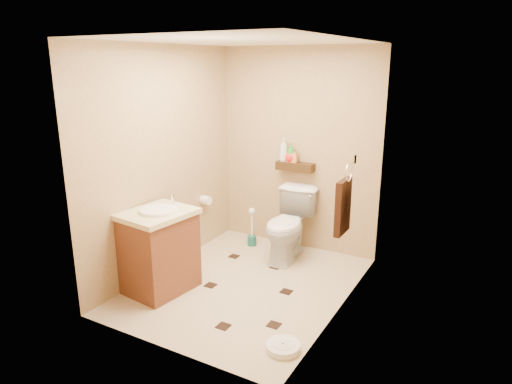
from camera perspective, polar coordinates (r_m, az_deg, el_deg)
The scene contains 19 objects.
ground at distance 4.81m, azimuth -1.29°, elevation -11.51°, with size 2.50×2.50×0.00m, color #C5B190.
wall_back at distance 5.48m, azimuth 5.30°, elevation 5.19°, with size 2.00×0.04×2.40m, color tan.
wall_front at distance 3.41m, azimuth -12.13°, elevation -1.80°, with size 2.00×0.04×2.40m, color tan.
wall_left at distance 4.96m, azimuth -11.41°, elevation 3.80°, with size 0.04×2.50×2.40m, color tan.
wall_right at distance 3.99m, azimuth 11.09°, elevation 0.85°, with size 0.04×2.50×2.40m, color tan.
ceiling at distance 4.27m, azimuth -1.50°, elevation 18.40°, with size 2.00×2.50×0.02m, color silver.
wall_shelf at distance 5.44m, azimuth 4.91°, elevation 3.19°, with size 0.46×0.14×0.10m, color #3E2810.
floor_accents at distance 4.72m, azimuth -0.69°, elevation -12.01°, with size 1.19×1.42×0.01m.
toilet at distance 5.29m, azimuth 4.08°, elevation -4.15°, with size 0.45×0.79×0.81m, color white.
vanity at distance 4.65m, azimuth -11.98°, elevation -7.09°, with size 0.64×0.74×0.96m.
bathroom_scale at distance 3.85m, azimuth 3.39°, elevation -18.74°, with size 0.35×0.35×0.06m.
toilet_brush at distance 5.70m, azimuth -0.51°, elevation -5.05°, with size 0.11×0.11×0.49m.
towel_ring at distance 4.31m, azimuth 10.87°, elevation -1.51°, with size 0.12×0.30×0.76m.
toilet_paper at distance 5.57m, azimuth -6.29°, elevation -1.02°, with size 0.12×0.11×0.12m.
bottle_a at distance 5.47m, azimuth 3.49°, elevation 5.31°, with size 0.11×0.11×0.28m, color silver.
bottle_b at distance 5.44m, azimuth 4.29°, elevation 4.62°, with size 0.07×0.08×0.16m, color orange.
bottle_c at distance 5.44m, azimuth 4.31°, elevation 4.61°, with size 0.13×0.13×0.16m, color red.
bottle_d at distance 5.43m, azimuth 4.39°, elevation 4.93°, with size 0.09×0.09×0.22m, color green.
bottle_e at distance 5.42m, azimuth 4.82°, elevation 4.54°, with size 0.07×0.07×0.16m, color #D08245.
Camera 1 is at (2.17, -3.67, 2.22)m, focal length 32.00 mm.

